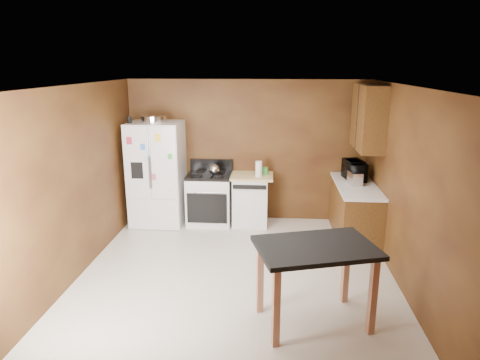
# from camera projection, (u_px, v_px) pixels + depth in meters

# --- Properties ---
(floor) EXTENTS (4.50, 4.50, 0.00)m
(floor) POSITION_uv_depth(u_px,v_px,m) (236.00, 275.00, 5.77)
(floor) COLOR beige
(floor) RESTS_ON ground
(ceiling) EXTENTS (4.50, 4.50, 0.00)m
(ceiling) POSITION_uv_depth(u_px,v_px,m) (236.00, 86.00, 5.12)
(ceiling) COLOR white
(ceiling) RESTS_ON ground
(wall_back) EXTENTS (4.20, 0.00, 4.20)m
(wall_back) POSITION_uv_depth(u_px,v_px,m) (247.00, 151.00, 7.61)
(wall_back) COLOR brown
(wall_back) RESTS_ON ground
(wall_front) EXTENTS (4.20, 0.00, 4.20)m
(wall_front) POSITION_uv_depth(u_px,v_px,m) (211.00, 266.00, 3.28)
(wall_front) COLOR brown
(wall_front) RESTS_ON ground
(wall_left) EXTENTS (0.00, 4.50, 4.50)m
(wall_left) POSITION_uv_depth(u_px,v_px,m) (77.00, 182.00, 5.60)
(wall_left) COLOR brown
(wall_left) RESTS_ON ground
(wall_right) EXTENTS (0.00, 4.50, 4.50)m
(wall_right) POSITION_uv_depth(u_px,v_px,m) (405.00, 190.00, 5.29)
(wall_right) COLOR brown
(wall_right) RESTS_ON ground
(roasting_pan) EXTENTS (0.44, 0.44, 0.11)m
(roasting_pan) POSITION_uv_depth(u_px,v_px,m) (154.00, 119.00, 7.23)
(roasting_pan) COLOR silver
(roasting_pan) RESTS_ON refrigerator
(pen_cup) EXTENTS (0.08, 0.08, 0.11)m
(pen_cup) POSITION_uv_depth(u_px,v_px,m) (129.00, 120.00, 7.09)
(pen_cup) COLOR black
(pen_cup) RESTS_ON refrigerator
(kettle) EXTENTS (0.18, 0.18, 0.18)m
(kettle) POSITION_uv_depth(u_px,v_px,m) (214.00, 170.00, 7.35)
(kettle) COLOR silver
(kettle) RESTS_ON gas_range
(paper_towel) EXTENTS (0.12, 0.12, 0.27)m
(paper_towel) POSITION_uv_depth(u_px,v_px,m) (259.00, 169.00, 7.28)
(paper_towel) COLOR white
(paper_towel) RESTS_ON dishwasher
(green_canister) EXTENTS (0.12, 0.12, 0.12)m
(green_canister) POSITION_uv_depth(u_px,v_px,m) (265.00, 171.00, 7.45)
(green_canister) COLOR green
(green_canister) RESTS_ON dishwasher
(toaster) EXTENTS (0.21, 0.30, 0.20)m
(toaster) POSITION_uv_depth(u_px,v_px,m) (355.00, 178.00, 6.77)
(toaster) COLOR silver
(toaster) RESTS_ON right_cabinets
(microwave) EXTENTS (0.43, 0.56, 0.28)m
(microwave) POSITION_uv_depth(u_px,v_px,m) (354.00, 171.00, 7.06)
(microwave) COLOR black
(microwave) RESTS_ON right_cabinets
(refrigerator) EXTENTS (0.90, 0.80, 1.80)m
(refrigerator) POSITION_uv_depth(u_px,v_px,m) (157.00, 174.00, 7.45)
(refrigerator) COLOR white
(refrigerator) RESTS_ON ground
(gas_range) EXTENTS (0.76, 0.68, 1.10)m
(gas_range) POSITION_uv_depth(u_px,v_px,m) (210.00, 198.00, 7.55)
(gas_range) COLOR white
(gas_range) RESTS_ON ground
(dishwasher) EXTENTS (0.78, 0.63, 0.89)m
(dishwasher) POSITION_uv_depth(u_px,v_px,m) (250.00, 199.00, 7.52)
(dishwasher) COLOR white
(dishwasher) RESTS_ON ground
(right_cabinets) EXTENTS (0.63, 1.58, 2.45)m
(right_cabinets) POSITION_uv_depth(u_px,v_px,m) (359.00, 183.00, 6.82)
(right_cabinets) COLOR brown
(right_cabinets) RESTS_ON ground
(island) EXTENTS (1.41, 1.13, 0.91)m
(island) POSITION_uv_depth(u_px,v_px,m) (315.00, 258.00, 4.53)
(island) COLOR black
(island) RESTS_ON ground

